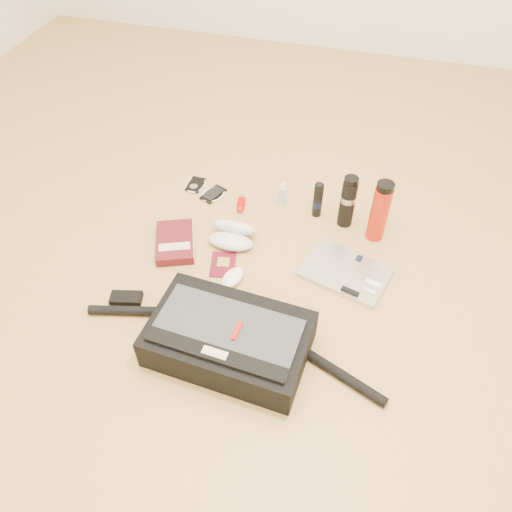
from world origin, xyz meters
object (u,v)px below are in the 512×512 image
Objects in this scene: thermos_red at (380,212)px; book at (175,242)px; laptop at (346,272)px; messenger_bag at (228,339)px; thermos_black at (348,201)px.

book is at bearing -160.51° from thermos_red.
laptop is 1.38× the size of book.
laptop is at bearing 57.62° from messenger_bag.
messenger_bag is 2.93× the size of laptop.
thermos_black is (-0.05, 0.27, 0.11)m from laptop.
messenger_bag is 4.48× the size of thermos_black.
thermos_black reaches higher than laptop.
messenger_bag is 0.75m from thermos_black.
thermos_red reaches higher than messenger_bag.
book is at bearing -161.40° from laptop.
thermos_red is (0.39, 0.65, 0.07)m from messenger_bag.
thermos_black is 0.87× the size of thermos_red.
thermos_red is (0.13, -0.04, 0.02)m from thermos_black.
thermos_black is at bearing 160.57° from thermos_red.
messenger_bag is 0.53m from laptop.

